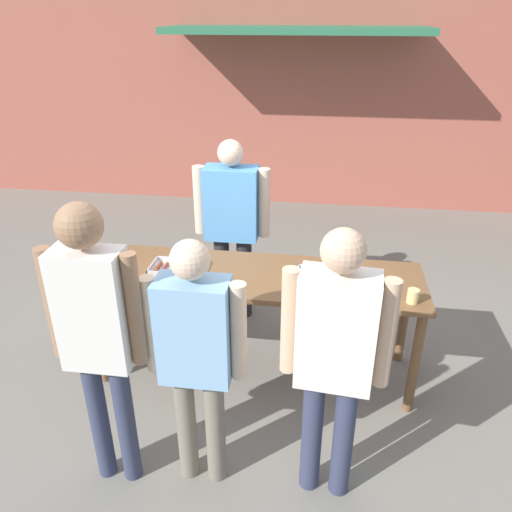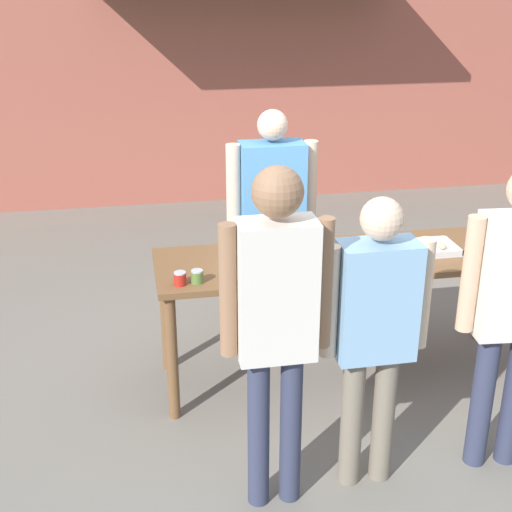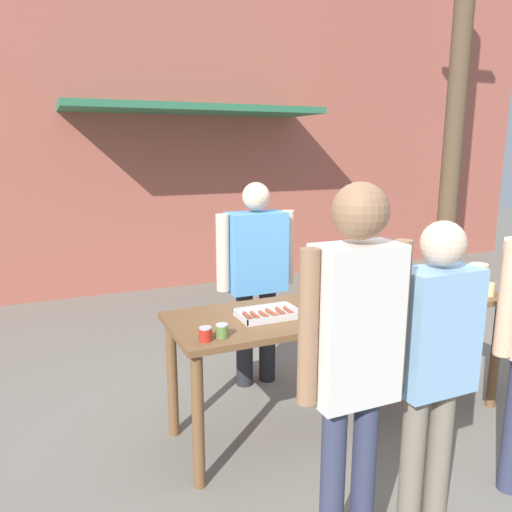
{
  "view_description": "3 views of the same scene",
  "coord_description": "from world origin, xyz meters",
  "px_view_note": "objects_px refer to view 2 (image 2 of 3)",
  "views": [
    {
      "loc": [
        0.45,
        -3.19,
        2.63
      ],
      "look_at": [
        0.0,
        0.0,
        1.03
      ],
      "focal_mm": 35.0,
      "sensor_mm": 36.0,
      "label": 1
    },
    {
      "loc": [
        -1.34,
        -4.04,
        2.63
      ],
      "look_at": [
        -0.59,
        -0.02,
        0.93
      ],
      "focal_mm": 50.0,
      "sensor_mm": 36.0,
      "label": 2
    },
    {
      "loc": [
        -1.88,
        -2.78,
        1.94
      ],
      "look_at": [
        -0.33,
        0.79,
        1.09
      ],
      "focal_mm": 35.0,
      "sensor_mm": 36.0,
      "label": 3
    }
  ],
  "objects_px": {
    "food_tray_sausages": "(256,261)",
    "person_server_behind_table": "(272,204)",
    "person_customer_holding_hotdog": "(276,312)",
    "person_customer_waiting_in_line": "(375,322)",
    "food_tray_buns": "(423,249)",
    "condiment_jar_mustard": "(180,278)",
    "condiment_jar_ketchup": "(197,277)"
  },
  "relations": [
    {
      "from": "food_tray_sausages",
      "to": "person_server_behind_table",
      "type": "xyz_separation_m",
      "value": [
        0.27,
        0.81,
        0.1
      ]
    },
    {
      "from": "food_tray_sausages",
      "to": "person_customer_holding_hotdog",
      "type": "bearing_deg",
      "value": -95.65
    },
    {
      "from": "person_customer_waiting_in_line",
      "to": "food_tray_buns",
      "type": "bearing_deg",
      "value": -124.09
    },
    {
      "from": "food_tray_buns",
      "to": "condiment_jar_mustard",
      "type": "xyz_separation_m",
      "value": [
        -1.6,
        -0.23,
        0.02
      ]
    },
    {
      "from": "food_tray_sausages",
      "to": "person_customer_waiting_in_line",
      "type": "relative_size",
      "value": 0.24
    },
    {
      "from": "person_server_behind_table",
      "to": "person_customer_waiting_in_line",
      "type": "bearing_deg",
      "value": -85.87
    },
    {
      "from": "food_tray_buns",
      "to": "condiment_jar_mustard",
      "type": "relative_size",
      "value": 5.4
    },
    {
      "from": "person_customer_waiting_in_line",
      "to": "person_customer_holding_hotdog",
      "type": "bearing_deg",
      "value": 7.52
    },
    {
      "from": "food_tray_sausages",
      "to": "person_server_behind_table",
      "type": "relative_size",
      "value": 0.23
    },
    {
      "from": "condiment_jar_mustard",
      "to": "person_customer_waiting_in_line",
      "type": "relative_size",
      "value": 0.05
    },
    {
      "from": "condiment_jar_ketchup",
      "to": "condiment_jar_mustard",
      "type": "bearing_deg",
      "value": -175.1
    },
    {
      "from": "food_tray_sausages",
      "to": "food_tray_buns",
      "type": "bearing_deg",
      "value": 0.02
    },
    {
      "from": "food_tray_sausages",
      "to": "condiment_jar_ketchup",
      "type": "distance_m",
      "value": 0.45
    },
    {
      "from": "food_tray_buns",
      "to": "person_customer_waiting_in_line",
      "type": "bearing_deg",
      "value": -123.86
    },
    {
      "from": "condiment_jar_mustard",
      "to": "person_customer_holding_hotdog",
      "type": "height_order",
      "value": "person_customer_holding_hotdog"
    },
    {
      "from": "person_server_behind_table",
      "to": "condiment_jar_mustard",
      "type": "bearing_deg",
      "value": -126.54
    },
    {
      "from": "food_tray_sausages",
      "to": "condiment_jar_mustard",
      "type": "relative_size",
      "value": 4.93
    },
    {
      "from": "condiment_jar_ketchup",
      "to": "food_tray_buns",
      "type": "bearing_deg",
      "value": 8.36
    },
    {
      "from": "person_server_behind_table",
      "to": "person_customer_holding_hotdog",
      "type": "bearing_deg",
      "value": -101.41
    },
    {
      "from": "person_server_behind_table",
      "to": "food_tray_buns",
      "type": "bearing_deg",
      "value": -44.29
    },
    {
      "from": "condiment_jar_ketchup",
      "to": "person_customer_holding_hotdog",
      "type": "distance_m",
      "value": 0.95
    },
    {
      "from": "condiment_jar_ketchup",
      "to": "food_tray_sausages",
      "type": "bearing_deg",
      "value": 29.24
    },
    {
      "from": "food_tray_sausages",
      "to": "food_tray_buns",
      "type": "xyz_separation_m",
      "value": [
        1.1,
        0.0,
        0.0
      ]
    },
    {
      "from": "food_tray_sausages",
      "to": "person_server_behind_table",
      "type": "bearing_deg",
      "value": 71.72
    },
    {
      "from": "food_tray_sausages",
      "to": "condiment_jar_ketchup",
      "type": "bearing_deg",
      "value": -150.76
    },
    {
      "from": "person_server_behind_table",
      "to": "food_tray_sausages",
      "type": "bearing_deg",
      "value": -108.56
    },
    {
      "from": "food_tray_buns",
      "to": "person_server_behind_table",
      "type": "xyz_separation_m",
      "value": [
        -0.84,
        0.81,
        0.09
      ]
    },
    {
      "from": "food_tray_sausages",
      "to": "condiment_jar_mustard",
      "type": "xyz_separation_m",
      "value": [
        -0.49,
        -0.23,
        0.03
      ]
    },
    {
      "from": "food_tray_buns",
      "to": "condiment_jar_ketchup",
      "type": "relative_size",
      "value": 5.4
    },
    {
      "from": "food_tray_sausages",
      "to": "person_customer_holding_hotdog",
      "type": "height_order",
      "value": "person_customer_holding_hotdog"
    },
    {
      "from": "condiment_jar_mustard",
      "to": "person_server_behind_table",
      "type": "relative_size",
      "value": 0.05
    },
    {
      "from": "person_server_behind_table",
      "to": "person_customer_holding_hotdog",
      "type": "xyz_separation_m",
      "value": [
        -0.38,
        -1.91,
        0.12
      ]
    }
  ]
}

